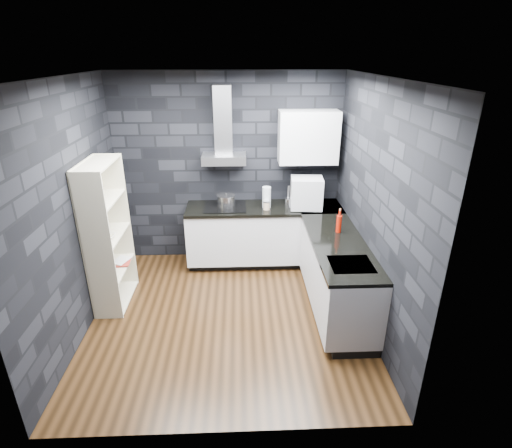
{
  "coord_description": "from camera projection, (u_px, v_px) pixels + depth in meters",
  "views": [
    {
      "loc": [
        0.17,
        -3.97,
        2.92
      ],
      "look_at": [
        0.35,
        0.45,
        1.0
      ],
      "focal_mm": 28.0,
      "sensor_mm": 36.0,
      "label": 1
    }
  ],
  "objects": [
    {
      "name": "toekick_right",
      "position": [
        337.0,
        305.0,
        4.92
      ],
      "size": [
        0.5,
        1.78,
        0.1
      ],
      "primitive_type": "cube",
      "color": "black",
      "rests_on": "ground"
    },
    {
      "name": "glass_vase",
      "position": [
        267.0,
        197.0,
        5.57
      ],
      "size": [
        0.12,
        0.12,
        0.3
      ],
      "primitive_type": "cylinder",
      "rotation": [
        0.0,
        0.0,
        0.04
      ],
      "color": "silver",
      "rests_on": "counter_back_top"
    },
    {
      "name": "toekick_back",
      "position": [
        263.0,
        258.0,
        6.02
      ],
      "size": [
        2.18,
        0.5,
        0.1
      ],
      "primitive_type": "cube",
      "color": "black",
      "rests_on": "ground"
    },
    {
      "name": "sink_rim",
      "position": [
        351.0,
        265.0,
        4.12
      ],
      "size": [
        0.44,
        0.4,
        0.01
      ],
      "primitive_type": "cube",
      "color": "#AAAAAF",
      "rests_on": "counter_right_top"
    },
    {
      "name": "upper_cabinet",
      "position": [
        308.0,
        137.0,
        5.41
      ],
      "size": [
        0.8,
        0.35,
        0.7
      ],
      "primitive_type": "cube",
      "color": "silver",
      "rests_on": "wall_back"
    },
    {
      "name": "counter_right_cab",
      "position": [
        337.0,
        274.0,
        4.74
      ],
      "size": [
        0.6,
        1.8,
        0.76
      ],
      "primitive_type": "cube",
      "color": "silver",
      "rests_on": "ground"
    },
    {
      "name": "wall_front",
      "position": [
        218.0,
        297.0,
        2.77
      ],
      "size": [
        3.2,
        0.05,
        2.7
      ],
      "primitive_type": "cube",
      "color": "black",
      "rests_on": "ground"
    },
    {
      "name": "book_red",
      "position": [
        116.0,
        256.0,
        4.98
      ],
      "size": [
        0.17,
        0.03,
        0.23
      ],
      "primitive_type": "imported",
      "rotation": [
        0.0,
        0.0,
        0.05
      ],
      "color": "maroon",
      "rests_on": "bookshelf"
    },
    {
      "name": "pot",
      "position": [
        226.0,
        201.0,
        5.61
      ],
      "size": [
        0.32,
        0.32,
        0.14
      ],
      "primitive_type": "cylinder",
      "rotation": [
        0.0,
        0.0,
        0.43
      ],
      "color": "#BBBABF",
      "rests_on": "cooktop"
    },
    {
      "name": "book_second",
      "position": [
        114.0,
        252.0,
        5.03
      ],
      "size": [
        0.16,
        0.08,
        0.23
      ],
      "primitive_type": "imported",
      "rotation": [
        0.0,
        0.0,
        -0.39
      ],
      "color": "#B2B2B2",
      "rests_on": "bookshelf"
    },
    {
      "name": "fruit_bowl",
      "position": [
        104.0,
        238.0,
        4.62
      ],
      "size": [
        0.28,
        0.28,
        0.06
      ],
      "primitive_type": "imported",
      "rotation": [
        0.0,
        0.0,
        -0.2
      ],
      "color": "white",
      "rests_on": "bookshelf"
    },
    {
      "name": "hood_body",
      "position": [
        224.0,
        159.0,
        5.48
      ],
      "size": [
        0.6,
        0.34,
        0.12
      ],
      "primitive_type": "cube",
      "color": "#AAAAAF",
      "rests_on": "wall_back"
    },
    {
      "name": "counter_right_top",
      "position": [
        339.0,
        244.0,
        4.59
      ],
      "size": [
        0.62,
        1.8,
        0.04
      ],
      "primitive_type": "cube",
      "color": "black",
      "rests_on": "counter_right_cab"
    },
    {
      "name": "utensil_crock",
      "position": [
        289.0,
        203.0,
        5.59
      ],
      "size": [
        0.13,
        0.13,
        0.13
      ],
      "primitive_type": "cylinder",
      "rotation": [
        0.0,
        0.0,
        -0.27
      ],
      "color": "#BBBABF",
      "rests_on": "counter_back_top"
    },
    {
      "name": "ceiling",
      "position": [
        221.0,
        77.0,
        3.72
      ],
      "size": [
        3.2,
        3.2,
        0.0
      ],
      "primitive_type": "plane",
      "rotation": [
        3.14,
        0.0,
        0.0
      ],
      "color": "white"
    },
    {
      "name": "red_bottle",
      "position": [
        339.0,
        224.0,
        4.81
      ],
      "size": [
        0.06,
        0.06,
        0.21
      ],
      "primitive_type": "cylinder",
      "rotation": [
        0.0,
        0.0,
        -0.04
      ],
      "color": "#A01405",
      "rests_on": "counter_right_top"
    },
    {
      "name": "wall_back",
      "position": [
        228.0,
        170.0,
        5.75
      ],
      "size": [
        3.2,
        0.05,
        2.7
      ],
      "primitive_type": "cube",
      "color": "black",
      "rests_on": "ground"
    },
    {
      "name": "wall_left",
      "position": [
        70.0,
        214.0,
        4.2
      ],
      "size": [
        0.05,
        3.2,
        2.7
      ],
      "primitive_type": "cube",
      "color": "black",
      "rests_on": "ground"
    },
    {
      "name": "counter_back_top",
      "position": [
        264.0,
        208.0,
        5.65
      ],
      "size": [
        2.2,
        0.62,
        0.04
      ],
      "primitive_type": "cube",
      "color": "black",
      "rests_on": "counter_back_cab"
    },
    {
      "name": "appliance_garage",
      "position": [
        306.0,
        193.0,
        5.5
      ],
      "size": [
        0.45,
        0.37,
        0.43
      ],
      "primitive_type": "cube",
      "rotation": [
        0.0,
        0.0,
        -0.08
      ],
      "color": "silver",
      "rests_on": "counter_back_top"
    },
    {
      "name": "counter_corner_top",
      "position": [
        320.0,
        207.0,
        5.69
      ],
      "size": [
        0.62,
        0.62,
        0.04
      ],
      "primitive_type": "cube",
      "color": "black",
      "rests_on": "counter_right_cab"
    },
    {
      "name": "ground",
      "position": [
        229.0,
        316.0,
        4.79
      ],
      "size": [
        3.2,
        3.2,
        0.0
      ],
      "primitive_type": "plane",
      "color": "#3A2310"
    },
    {
      "name": "cooktop",
      "position": [
        225.0,
        207.0,
        5.62
      ],
      "size": [
        0.58,
        0.5,
        0.01
      ],
      "primitive_type": "cube",
      "color": "black",
      "rests_on": "counter_back_top"
    },
    {
      "name": "wall_right",
      "position": [
        375.0,
        209.0,
        4.32
      ],
      "size": [
        0.05,
        3.2,
        2.7
      ],
      "primitive_type": "cube",
      "color": "black",
      "rests_on": "ground"
    },
    {
      "name": "bookshelf",
      "position": [
        108.0,
        236.0,
        4.75
      ],
      "size": [
        0.6,
        0.87,
        1.8
      ],
      "primitive_type": "cube",
      "rotation": [
        0.0,
        0.0,
        -0.36
      ],
      "color": "beige",
      "rests_on": "ground"
    },
    {
      "name": "counter_back_cab",
      "position": [
        264.0,
        233.0,
        5.81
      ],
      "size": [
        2.2,
        0.6,
        0.76
      ],
      "primitive_type": "cube",
      "color": "silver",
      "rests_on": "ground"
    },
    {
      "name": "storage_jar",
      "position": [
        267.0,
        206.0,
        5.52
      ],
      "size": [
        0.09,
        0.09,
        0.11
      ],
      "primitive_type": "cylinder",
      "rotation": [
        0.0,
        0.0,
        0.01
      ],
      "color": "tan",
      "rests_on": "counter_back_top"
    },
    {
      "name": "hood_chimney",
      "position": [
        223.0,
        120.0,
        5.34
      ],
      "size": [
        0.24,
        0.2,
        0.9
      ],
      "primitive_type": "cube",
      "color": "#AAAAAF",
      "rests_on": "hood_body"
    }
  ]
}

